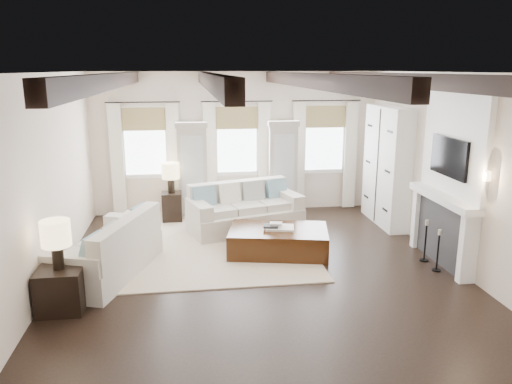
{
  "coord_description": "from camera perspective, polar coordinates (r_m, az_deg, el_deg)",
  "views": [
    {
      "loc": [
        -1.12,
        -7.55,
        3.26
      ],
      "look_at": [
        0.05,
        0.86,
        1.15
      ],
      "focal_mm": 35.0,
      "sensor_mm": 36.0,
      "label": 1
    }
  ],
  "objects": [
    {
      "name": "room_shell",
      "position": [
        8.76,
        4.54,
        4.91
      ],
      "size": [
        6.54,
        7.54,
        3.22
      ],
      "color": "beige",
      "rests_on": "ground"
    },
    {
      "name": "candlestick_near",
      "position": [
        8.78,
        20.05,
        -6.66
      ],
      "size": [
        0.14,
        0.14,
        0.71
      ],
      "color": "black",
      "rests_on": "ground"
    },
    {
      "name": "tray",
      "position": [
        8.98,
        2.75,
        -4.1
      ],
      "size": [
        0.57,
        0.48,
        0.04
      ],
      "primitive_type": "cube",
      "rotation": [
        0.0,
        0.0,
        -0.21
      ],
      "color": "white",
      "rests_on": "ottoman"
    },
    {
      "name": "area_rug",
      "position": [
        9.74,
        -5.38,
        -5.6
      ],
      "size": [
        3.71,
        4.39,
        0.02
      ],
      "primitive_type": "cube",
      "color": "beige",
      "rests_on": "ground"
    },
    {
      "name": "ottoman",
      "position": [
        9.05,
        2.56,
        -5.62
      ],
      "size": [
        1.94,
        1.43,
        0.46
      ],
      "primitive_type": "cube",
      "rotation": [
        0.0,
        0.0,
        -0.21
      ],
      "color": "black",
      "rests_on": "ground"
    },
    {
      "name": "book_upper",
      "position": [
        8.97,
        2.3,
        -3.63
      ],
      "size": [
        0.25,
        0.21,
        0.03
      ],
      "primitive_type": "cube",
      "rotation": [
        0.0,
        0.0,
        -0.21
      ],
      "color": "beige",
      "rests_on": "book_lower"
    },
    {
      "name": "book_lower",
      "position": [
        8.94,
        1.71,
        -3.92
      ],
      "size": [
        0.3,
        0.25,
        0.04
      ],
      "primitive_type": "cube",
      "rotation": [
        0.0,
        0.0,
        -0.21
      ],
      "color": "#262628",
      "rests_on": "tray"
    },
    {
      "name": "lamp_back",
      "position": [
        10.89,
        -9.73,
        2.2
      ],
      "size": [
        0.38,
        0.38,
        0.66
      ],
      "color": "black",
      "rests_on": "side_table_back"
    },
    {
      "name": "sofa_left",
      "position": [
        8.42,
        -16.31,
        -6.61
      ],
      "size": [
        1.69,
        2.45,
        0.96
      ],
      "color": "beige",
      "rests_on": "ground"
    },
    {
      "name": "candlestick_far",
      "position": [
        9.15,
        18.77,
        -5.65
      ],
      "size": [
        0.15,
        0.15,
        0.74
      ],
      "color": "black",
      "rests_on": "ground"
    },
    {
      "name": "side_table_back",
      "position": [
        11.06,
        -9.57,
        -1.68
      ],
      "size": [
        0.42,
        0.42,
        0.63
      ],
      "primitive_type": "cube",
      "color": "black",
      "rests_on": "ground"
    },
    {
      "name": "side_table_front",
      "position": [
        7.49,
        -21.37,
        -10.31
      ],
      "size": [
        0.61,
        0.61,
        0.61
      ],
      "primitive_type": "cube",
      "color": "black",
      "rests_on": "ground"
    },
    {
      "name": "ground",
      "position": [
        8.3,
        0.51,
        -9.17
      ],
      "size": [
        7.5,
        7.5,
        0.0
      ],
      "primitive_type": "plane",
      "color": "black",
      "rests_on": "ground"
    },
    {
      "name": "sofa_back",
      "position": [
        10.31,
        -1.36,
        -2.23
      ],
      "size": [
        2.47,
        1.64,
        0.97
      ],
      "color": "beige",
      "rests_on": "ground"
    },
    {
      "name": "lamp_front",
      "position": [
        7.22,
        -21.9,
        -4.71
      ],
      "size": [
        0.4,
        0.4,
        0.68
      ],
      "color": "black",
      "rests_on": "side_table_front"
    }
  ]
}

